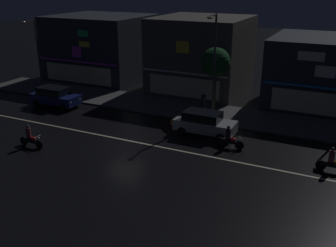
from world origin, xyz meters
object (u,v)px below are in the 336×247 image
Objects in this scene: motorcycle_opposite_lane at (333,162)px; motorcycle_following at (229,139)px; streetlamp_mid at (214,59)px; parked_car_near_kerb at (204,123)px; streetlamp_west at (36,47)px; pedestrian_on_sidewalk at (203,104)px; parked_car_trailing at (55,96)px; motorcycle_lead at (30,138)px; traffic_cone at (172,120)px.

motorcycle_following is at bearing 177.54° from motorcycle_opposite_lane.
streetlamp_mid reaches higher than motorcycle_opposite_lane.
motorcycle_opposite_lane is (8.63, -2.23, -0.24)m from parked_car_near_kerb.
streetlamp_mid is (18.78, -1.11, 0.65)m from streetlamp_west.
pedestrian_on_sidewalk is 0.94× the size of motorcycle_following.
parked_car_trailing reaches higher than motorcycle_lead.
motorcycle_lead is (4.44, -7.56, -0.24)m from parked_car_trailing.
streetlamp_mid is 1.84× the size of parked_car_near_kerb.
motorcycle_lead is at bearing 68.99° from pedestrian_on_sidewalk.
streetlamp_west reaches higher than parked_car_trailing.
motorcycle_following is at bearing -58.98° from streetlamp_mid.
streetlamp_mid is 11.70m from motorcycle_opposite_lane.
motorcycle_lead is at bearing 36.18° from parked_car_near_kerb.
motorcycle_opposite_lane is 12.00m from traffic_cone.
streetlamp_west is at bearing 176.60° from streetlamp_mid.
motorcycle_opposite_lane is (9.33, -5.73, -4.11)m from streetlamp_mid.
motorcycle_following is at bearing -15.65° from streetlamp_west.
parked_car_near_kerb is at bearing 169.81° from motorcycle_opposite_lane.
parked_car_near_kerb is 7.82× the size of traffic_cone.
motorcycle_following is 1.00× the size of motorcycle_opposite_lane.
streetlamp_mid is 5.61m from traffic_cone.
pedestrian_on_sidewalk is 13.45m from motorcycle_lead.
motorcycle_lead is 13.07m from motorcycle_following.
motorcycle_following is (16.29, -2.05, -0.24)m from parked_car_trailing.
parked_car_near_kerb is at bearing 127.47° from pedestrian_on_sidewalk.
streetlamp_mid is at bearing 12.45° from parked_car_trailing.
pedestrian_on_sidewalk is 6.52m from motorcycle_following.
motorcycle_lead is at bearing -49.45° from streetlamp_west.
traffic_cone is (-11.57, 3.18, -0.36)m from motorcycle_opposite_lane.
motorcycle_following is (21.78, -6.10, -3.46)m from streetlamp_west.
traffic_cone is at bearing -12.51° from streetlamp_west.
streetlamp_west is 18.26m from pedestrian_on_sidewalk.
streetlamp_west is at bearing -13.35° from parked_car_near_kerb.
pedestrian_on_sidewalk is at bearing 121.80° from motorcycle_following.
traffic_cone is at bearing -17.96° from parked_car_near_kerb.
streetlamp_west is 1.55× the size of parked_car_near_kerb.
motorcycle_opposite_lane is at bearing -10.83° from motorcycle_following.
streetlamp_mid is 1.84× the size of parked_car_trailing.
motorcycle_opposite_lane is 3.45× the size of traffic_cone.
streetlamp_west is at bearing 160.26° from motorcycle_following.
pedestrian_on_sidewalk is at bearing 153.60° from motorcycle_opposite_lane.
parked_car_near_kerb is at bearing 143.18° from motorcycle_following.
streetlamp_mid reaches higher than motorcycle_lead.
motorcycle_lead reaches higher than traffic_cone.
parked_car_trailing reaches higher than motorcycle_opposite_lane.
motorcycle_lead is (9.93, -11.61, -3.46)m from streetlamp_west.
motorcycle_opposite_lane reaches higher than traffic_cone.
pedestrian_on_sidewalk reaches higher than parked_car_trailing.
motorcycle_following is at bearing -7.18° from parked_car_trailing.
parked_car_near_kerb is 8.92m from motorcycle_opposite_lane.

